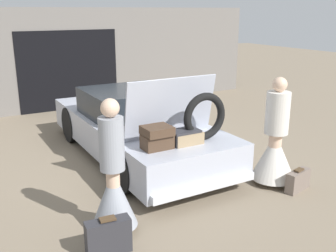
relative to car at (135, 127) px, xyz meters
The scene contains 7 objects.
ground_plane 0.58m from the car, 93.35° to the left, with size 40.00×40.00×0.00m, color #7F705B.
garage_wall_back 4.45m from the car, 90.01° to the left, with size 12.00×0.14×2.80m.
car is the anchor object (origin of this frame).
person_left 2.74m from the car, 120.81° to the right, with size 0.59×0.59×1.74m.
person_right 2.67m from the car, 58.25° to the right, with size 0.71×0.71×1.75m.
suitcase_beside_left_person 3.25m from the car, 120.80° to the right, with size 0.54×0.24×0.45m.
suitcase_beside_right_person 3.12m from the car, 60.29° to the right, with size 0.51×0.26×0.36m.
Camera 1 is at (-3.03, -6.59, 2.72)m, focal length 42.00 mm.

